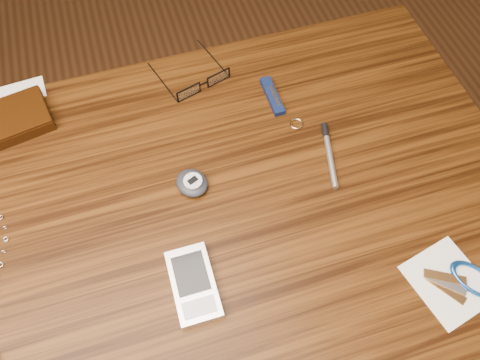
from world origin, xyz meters
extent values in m
plane|color=#472814|center=(0.00, 0.00, 0.00)|extent=(3.80, 3.80, 0.00)
cube|color=#371C08|center=(0.00, 0.00, 0.73)|extent=(1.00, 0.70, 0.03)
cylinder|color=#4C2814|center=(0.45, -0.30, 0.36)|extent=(0.05, 0.05, 0.71)
cylinder|color=#4C2814|center=(-0.45, 0.30, 0.36)|extent=(0.05, 0.05, 0.71)
cylinder|color=#4C2814|center=(0.45, 0.30, 0.36)|extent=(0.05, 0.05, 0.71)
cube|color=black|center=(-0.32, 0.27, 0.76)|extent=(0.13, 0.12, 0.02)
cube|color=black|center=(-0.32, 0.27, 0.77)|extent=(0.13, 0.11, 0.00)
cube|color=silver|center=(-0.31, 0.34, 0.75)|extent=(0.09, 0.06, 0.00)
cube|color=black|center=(-0.01, 0.24, 0.76)|extent=(0.05, 0.02, 0.03)
cube|color=white|center=(-0.01, 0.24, 0.76)|extent=(0.04, 0.01, 0.02)
cylinder|color=black|center=(-0.05, 0.29, 0.75)|extent=(0.04, 0.11, 0.00)
cube|color=black|center=(0.06, 0.25, 0.76)|extent=(0.05, 0.02, 0.03)
cube|color=white|center=(0.06, 0.25, 0.76)|extent=(0.04, 0.01, 0.02)
cylinder|color=black|center=(0.06, 0.32, 0.75)|extent=(0.04, 0.11, 0.00)
cube|color=black|center=(0.03, 0.25, 0.77)|extent=(0.02, 0.01, 0.00)
torus|color=tan|center=(0.16, 0.12, 0.75)|extent=(0.03, 0.03, 0.00)
torus|color=white|center=(-0.36, 0.00, 0.75)|extent=(0.01, 0.01, 0.00)
torus|color=white|center=(-0.36, 0.02, 0.75)|extent=(0.01, 0.00, 0.01)
torus|color=white|center=(-0.35, 0.04, 0.75)|extent=(0.01, 0.01, 0.00)
torus|color=white|center=(-0.35, 0.06, 0.75)|extent=(0.01, 0.00, 0.01)
torus|color=white|center=(-0.36, 0.08, 0.75)|extent=(0.01, 0.01, 0.00)
cube|color=silver|center=(-0.09, -0.12, 0.76)|extent=(0.06, 0.12, 0.02)
cube|color=black|center=(-0.09, -0.11, 0.77)|extent=(0.05, 0.06, 0.00)
cube|color=#A7A9AF|center=(-0.09, -0.16, 0.77)|extent=(0.05, 0.03, 0.00)
ellipsoid|color=black|center=(-0.05, 0.05, 0.76)|extent=(0.07, 0.07, 0.02)
cylinder|color=#AAACB3|center=(-0.05, 0.04, 0.77)|extent=(0.03, 0.03, 0.00)
cube|color=black|center=(-0.05, 0.04, 0.77)|extent=(0.02, 0.02, 0.00)
cube|color=silver|center=(0.28, -0.23, 0.75)|extent=(0.12, 0.13, 0.00)
torus|color=#144699|center=(0.31, -0.24, 0.76)|extent=(0.09, 0.09, 0.01)
cube|color=olive|center=(0.27, -0.24, 0.75)|extent=(0.04, 0.06, 0.00)
cube|color=silver|center=(0.27, -0.23, 0.75)|extent=(0.05, 0.05, 0.00)
cube|color=#AB773C|center=(0.27, -0.22, 0.76)|extent=(0.06, 0.04, 0.00)
cube|color=#0B1A39|center=(0.14, 0.19, 0.76)|extent=(0.02, 0.09, 0.01)
cube|color=silver|center=(0.15, 0.18, 0.76)|extent=(0.01, 0.05, 0.00)
cylinder|color=silver|center=(0.19, 0.03, 0.76)|extent=(0.04, 0.13, 0.01)
cylinder|color=black|center=(0.21, 0.08, 0.76)|extent=(0.02, 0.03, 0.01)
camera|label=1|loc=(-0.09, -0.35, 1.43)|focal=35.00mm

